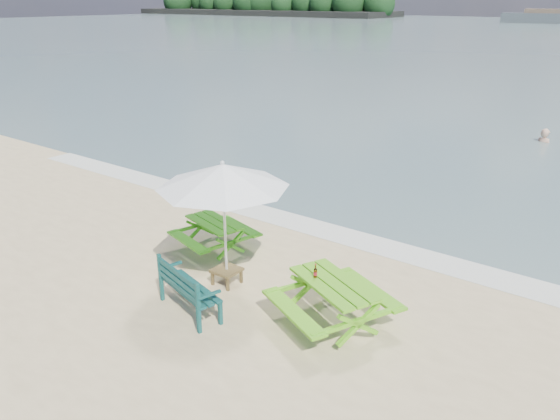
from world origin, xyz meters
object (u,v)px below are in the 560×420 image
Objects in this scene: picnic_table_left at (215,236)px; picnic_table_right at (333,304)px; park_bench at (190,298)px; beer_bottle at (315,273)px; side_table at (227,276)px; patio_umbrella at (223,176)px; swimmer at (542,152)px.

picnic_table_left is 0.80× the size of picnic_table_right.
park_bench is 2.31m from beer_bottle.
picnic_table_right is 2.41m from side_table.
picnic_table_left is 7.63× the size of beer_bottle.
patio_umbrella is (-0.00, -0.00, 2.07)m from side_table.
picnic_table_right reaches higher than swimmer.
picnic_table_right is 1.56× the size of park_bench.
picnic_table_left reaches higher than side_table.
side_table is at bearing 82.87° from patio_umbrella.
side_table is at bearing -179.13° from picnic_table_right.
swimmer is at bearing 82.69° from park_bench.
patio_umbrella is 2.46m from beer_bottle.
beer_bottle is at bearing -91.07° from swimmer.
picnic_table_left reaches higher than swimmer.
picnic_table_right is at bearing 0.87° from patio_umbrella.
swimmer is at bearing 88.93° from beer_bottle.
park_bench is 17.29m from swimmer.
picnic_table_right is 0.61m from beer_bottle.
picnic_table_right is at bearing 27.96° from park_bench.
picnic_table_left is 1.02× the size of swimmer.
park_bench reaches higher than picnic_table_right.
swimmer is (-0.05, 15.94, -0.80)m from picnic_table_right.
side_table is 1.98× the size of beer_bottle.
patio_umbrella reaches higher than picnic_table_right.
side_table is 0.27× the size of swimmer.
patio_umbrella is at bearing 97.84° from park_bench.
swimmer is at bearing 76.44° from picnic_table_left.
park_bench is at bearing -82.16° from patio_umbrella.
side_table is (-2.40, -0.04, -0.22)m from picnic_table_right.
swimmer is (0.30, 15.98, -1.30)m from beer_bottle.
picnic_table_right is 2.54m from park_bench.
picnic_table_left is at bearing 141.25° from patio_umbrella.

